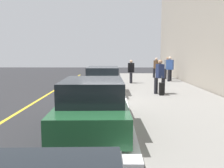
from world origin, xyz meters
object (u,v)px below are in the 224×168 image
parked_car_silver (103,81)px  pedestrian_black_coat (131,71)px  pedestrian_brown_coat (156,67)px  pedestrian_navy_coat (160,76)px  rolling_suitcase (162,89)px  pedestrian_blue_coat (170,68)px  pedestrian_grey_coat (168,67)px  parked_car_green (93,106)px

parked_car_silver → pedestrian_black_coat: (4.15, -1.78, 0.26)m
pedestrian_brown_coat → pedestrian_navy_coat: (-8.54, 1.25, 0.02)m
rolling_suitcase → pedestrian_brown_coat: bearing=-7.8°
pedestrian_navy_coat → pedestrian_blue_coat: bearing=-17.2°
pedestrian_blue_coat → rolling_suitcase: bearing=164.1°
rolling_suitcase → pedestrian_blue_coat: bearing=-15.9°
pedestrian_black_coat → rolling_suitcase: pedestrian_black_coat is taller
pedestrian_brown_coat → pedestrian_grey_coat: 1.23m
pedestrian_blue_coat → pedestrian_brown_coat: pedestrian_blue_coat is taller
parked_car_silver → pedestrian_brown_coat: (8.00, -4.19, 0.31)m
pedestrian_black_coat → rolling_suitcase: 5.27m
pedestrian_black_coat → pedestrian_grey_coat: bearing=-47.7°
parked_car_green → rolling_suitcase: 6.20m
pedestrian_grey_coat → rolling_suitcase: pedestrian_grey_coat is taller
parked_car_silver → pedestrian_grey_coat: pedestrian_grey_coat is taller
pedestrian_brown_coat → pedestrian_navy_coat: size_ratio=0.98×
parked_car_silver → pedestrian_navy_coat: (-0.54, -2.94, 0.33)m
parked_car_green → parked_car_silver: bearing=0.2°
pedestrian_blue_coat → pedestrian_black_coat: bearing=112.7°
pedestrian_navy_coat → pedestrian_grey_coat: bearing=-14.9°
pedestrian_navy_coat → rolling_suitcase: bearing=-176.5°
parked_car_green → rolling_suitcase: bearing=-28.4°
pedestrian_blue_coat → rolling_suitcase: size_ratio=1.90×
pedestrian_blue_coat → rolling_suitcase: 6.65m
pedestrian_navy_coat → rolling_suitcase: size_ratio=1.80×
parked_car_green → pedestrian_brown_coat: bearing=-16.1°
parked_car_silver → pedestrian_grey_coat: size_ratio=2.54×
parked_car_green → pedestrian_black_coat: (10.56, -1.76, 0.26)m
pedestrian_blue_coat → pedestrian_grey_coat: (1.64, -0.19, -0.03)m
rolling_suitcase → parked_car_silver: bearing=72.0°
parked_car_green → pedestrian_blue_coat: (11.82, -4.75, 0.38)m
parked_car_silver → parked_car_green: bearing=-179.8°
parked_car_green → pedestrian_navy_coat: (5.87, -2.92, 0.33)m
parked_car_green → pedestrian_brown_coat: 15.00m
parked_car_silver → pedestrian_navy_coat: 3.01m
parked_car_silver → pedestrian_navy_coat: bearing=-100.5°
parked_car_green → parked_car_silver: same height
pedestrian_grey_coat → parked_car_green: bearing=159.8°
pedestrian_grey_coat → rolling_suitcase: 8.28m
pedestrian_blue_coat → pedestrian_brown_coat: (2.59, 0.58, -0.07)m
parked_car_green → pedestrian_blue_coat: pedestrian_blue_coat is taller
pedestrian_grey_coat → rolling_suitcase: size_ratio=1.84×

